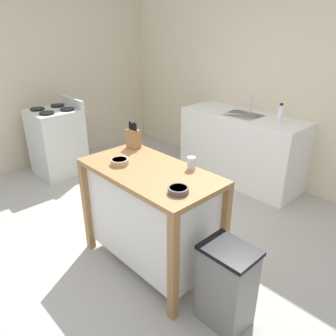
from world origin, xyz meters
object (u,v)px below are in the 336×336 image
object	(u,v)px
bowl_ceramic_small	(120,162)
bottle_dish_soap	(280,114)
bowl_ceramic_wide	(178,190)
stove	(57,142)
trash_bin	(226,286)
knife_block	(133,138)
kitchen_island	(151,213)
drinking_cup	(191,163)
sink_faucet	(251,104)

from	to	relation	value
bowl_ceramic_small	bottle_dish_soap	world-z (taller)	bottle_dish_soap
bowl_ceramic_wide	stove	bearing A→B (deg)	171.38
bowl_ceramic_small	trash_bin	xyz separation A→B (m)	(1.07, 0.08, -0.61)
bowl_ceramic_wide	trash_bin	xyz separation A→B (m)	(0.40, 0.07, -0.61)
bowl_ceramic_small	stove	bearing A→B (deg)	168.56
bottle_dish_soap	knife_block	bearing A→B (deg)	-106.04
bowl_ceramic_wide	stove	distance (m)	2.81
kitchen_island	stove	xyz separation A→B (m)	(-2.31, 0.31, -0.05)
kitchen_island	bowl_ceramic_wide	bearing A→B (deg)	-13.87
drinking_cup	kitchen_island	bearing A→B (deg)	-131.78
kitchen_island	drinking_cup	world-z (taller)	drinking_cup
kitchen_island	bowl_ceramic_small	size ratio (longest dim) A/B	8.08
drinking_cup	trash_bin	size ratio (longest dim) A/B	0.16
bowl_ceramic_small	kitchen_island	bearing A→B (deg)	24.38
bottle_dish_soap	kitchen_island	bearing A→B (deg)	-90.86
knife_block	stove	size ratio (longest dim) A/B	0.24
knife_block	stove	world-z (taller)	knife_block
bottle_dish_soap	bowl_ceramic_small	bearing A→B (deg)	-97.56
bowl_ceramic_small	drinking_cup	bearing A→B (deg)	37.58
kitchen_island	trash_bin	xyz separation A→B (m)	(0.82, -0.03, -0.19)
stove	bottle_dish_soap	bearing A→B (deg)	34.57
sink_faucet	bowl_ceramic_small	bearing A→B (deg)	-84.29
knife_block	bowl_ceramic_wide	bearing A→B (deg)	-19.39
knife_block	drinking_cup	world-z (taller)	knife_block
kitchen_island	bottle_dish_soap	xyz separation A→B (m)	(0.03, 1.92, 0.50)
knife_block	trash_bin	size ratio (longest dim) A/B	0.39
drinking_cup	sink_faucet	size ratio (longest dim) A/B	0.45
trash_bin	stove	xyz separation A→B (m)	(-3.14, 0.34, 0.14)
drinking_cup	bottle_dish_soap	distance (m)	1.69
bowl_ceramic_wide	trash_bin	size ratio (longest dim) A/B	0.23
trash_bin	sink_faucet	bearing A→B (deg)	121.29
kitchen_island	sink_faucet	size ratio (longest dim) A/B	5.32
bowl_ceramic_small	bowl_ceramic_wide	bearing A→B (deg)	0.43
knife_block	bowl_ceramic_wide	world-z (taller)	knife_block
stove	bowl_ceramic_wide	bearing A→B (deg)	-8.62
trash_bin	bottle_dish_soap	distance (m)	2.22
bowl_ceramic_small	stove	distance (m)	2.17
kitchen_island	stove	bearing A→B (deg)	172.36
knife_block	bottle_dish_soap	size ratio (longest dim) A/B	1.07
kitchen_island	bowl_ceramic_wide	xyz separation A→B (m)	(0.42, -0.10, 0.42)
drinking_cup	trash_bin	world-z (taller)	drinking_cup
trash_bin	bottle_dish_soap	size ratio (longest dim) A/B	2.77
knife_block	bowl_ceramic_small	xyz separation A→B (m)	(0.22, -0.32, -0.07)
trash_bin	stove	world-z (taller)	stove
drinking_cup	stove	size ratio (longest dim) A/B	0.10
bottle_dish_soap	stove	bearing A→B (deg)	-145.43
bowl_ceramic_wide	sink_faucet	distance (m)	2.36
bowl_ceramic_wide	drinking_cup	size ratio (longest dim) A/B	1.45
bottle_dish_soap	sink_faucet	bearing A→B (deg)	162.12
drinking_cup	bottle_dish_soap	world-z (taller)	bottle_dish_soap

